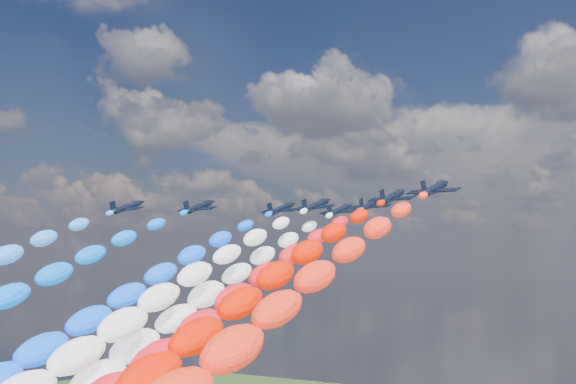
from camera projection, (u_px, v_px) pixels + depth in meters
The scene contains 13 objects.
jet_0 at pixel (127, 207), 149.76m from camera, with size 8.08×10.83×2.39m, color black, non-canonical shape.
jet_1 at pixel (199, 207), 149.28m from camera, with size 8.08×10.83×2.39m, color black, non-canonical shape.
jet_2 at pixel (281, 209), 153.49m from camera, with size 8.08×10.83×2.39m, color black, non-canonical shape.
trail_2 at pixel (65, 350), 105.65m from camera, with size 6.21×106.57×50.36m, color #0C4EF6, non-canonical shape.
jet_3 at pixel (316, 205), 145.60m from camera, with size 8.08×10.83×2.39m, color black, non-canonical shape.
trail_3 at pixel (99, 357), 97.76m from camera, with size 6.21×106.57×50.36m, color white, non-canonical shape.
jet_4 at pixel (340, 210), 157.12m from camera, with size 8.08×10.83×2.39m, color black, non-canonical shape.
trail_4 at pixel (157, 347), 109.28m from camera, with size 6.21×106.57×50.36m, color white, non-canonical shape.
jet_5 at pixel (371, 205), 143.48m from camera, with size 8.08×10.83×2.39m, color black, non-canonical shape.
trail_5 at pixel (178, 359), 95.64m from camera, with size 6.21×106.57×50.36m, color red, non-canonical shape.
jet_6 at pixel (392, 197), 127.92m from camera, with size 8.08×10.83×2.39m, color black, non-canonical shape.
trail_6 at pixel (174, 376), 80.08m from camera, with size 6.21×106.57×50.36m, color red, non-canonical shape.
jet_7 at pixel (434, 189), 114.78m from camera, with size 8.08×10.83×2.39m, color black, non-canonical shape.
Camera 1 is at (75.86, -112.57, 87.65)m, focal length 47.17 mm.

